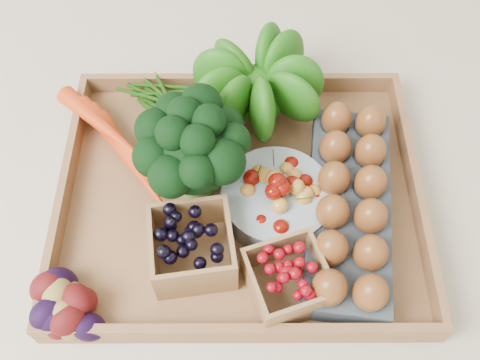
{
  "coord_description": "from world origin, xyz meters",
  "views": [
    {
      "loc": [
        -0.0,
        -0.42,
        0.73
      ],
      "look_at": [
        0.0,
        0.0,
        0.06
      ],
      "focal_mm": 40.0,
      "sensor_mm": 36.0,
      "label": 1
    }
  ],
  "objects_px": {
    "broccoli": "(196,165)",
    "tray": "(240,198)",
    "cherry_bowl": "(276,199)",
    "egg_carton": "(348,209)"
  },
  "relations": [
    {
      "from": "broccoli",
      "to": "tray",
      "type": "bearing_deg",
      "value": -11.31
    },
    {
      "from": "tray",
      "to": "cherry_bowl",
      "type": "xyz_separation_m",
      "value": [
        0.05,
        -0.02,
        0.03
      ]
    },
    {
      "from": "tray",
      "to": "cherry_bowl",
      "type": "bearing_deg",
      "value": -20.17
    },
    {
      "from": "egg_carton",
      "to": "broccoli",
      "type": "bearing_deg",
      "value": 175.5
    },
    {
      "from": "cherry_bowl",
      "to": "egg_carton",
      "type": "relative_size",
      "value": 0.49
    },
    {
      "from": "tray",
      "to": "egg_carton",
      "type": "xyz_separation_m",
      "value": [
        0.16,
        -0.04,
        0.03
      ]
    },
    {
      "from": "tray",
      "to": "egg_carton",
      "type": "relative_size",
      "value": 1.62
    },
    {
      "from": "broccoli",
      "to": "cherry_bowl",
      "type": "relative_size",
      "value": 1.01
    },
    {
      "from": "tray",
      "to": "cherry_bowl",
      "type": "relative_size",
      "value": 3.33
    },
    {
      "from": "broccoli",
      "to": "egg_carton",
      "type": "height_order",
      "value": "broccoli"
    }
  ]
}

